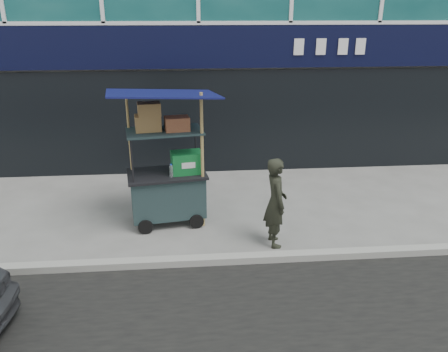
{
  "coord_description": "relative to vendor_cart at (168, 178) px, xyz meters",
  "views": [
    {
      "loc": [
        -0.29,
        -6.02,
        3.69
      ],
      "look_at": [
        0.32,
        1.2,
        0.91
      ],
      "focal_mm": 35.0,
      "sensor_mm": 36.0,
      "label": 1
    }
  ],
  "objects": [
    {
      "name": "vendor_cart",
      "position": [
        0.0,
        0.0,
        0.0
      ],
      "size": [
        2.01,
        1.55,
        2.47
      ],
      "rotation": [
        0.0,
        0.0,
        0.15
      ],
      "color": "#1B2D2D",
      "rests_on": "ground"
    },
    {
      "name": "curb",
      "position": [
        0.68,
        -1.51,
        -0.81
      ],
      "size": [
        80.0,
        0.18,
        0.12
      ],
      "primitive_type": "cube",
      "color": "#979890",
      "rests_on": "ground"
    },
    {
      "name": "ground",
      "position": [
        0.68,
        -1.31,
        -0.87
      ],
      "size": [
        80.0,
        80.0,
        0.0
      ],
      "primitive_type": "plane",
      "color": "slate",
      "rests_on": "ground"
    },
    {
      "name": "vendor_man",
      "position": [
        1.76,
        -0.97,
        -0.11
      ],
      "size": [
        0.4,
        0.58,
        1.51
      ],
      "primitive_type": "imported",
      "rotation": [
        0.0,
        0.0,
        1.64
      ],
      "color": "black",
      "rests_on": "ground"
    }
  ]
}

